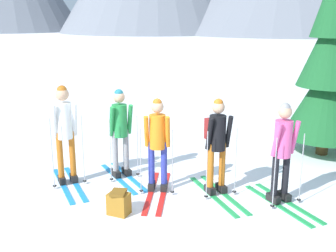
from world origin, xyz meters
TOP-DOWN VIEW (x-y plane):
  - ground_plane at (0.00, 0.00)m, footprint 400.00×400.00m
  - skier_in_white at (-1.87, 0.04)m, footprint 1.17×1.63m
  - skier_in_green at (-0.96, 0.46)m, footprint 1.21×1.51m
  - skier_in_orange at (-0.17, -0.09)m, footprint 0.61×1.80m
  - skier_in_black at (0.84, -0.06)m, footprint 1.08×1.65m
  - skier_in_pink at (1.89, -0.29)m, footprint 1.13×1.56m
  - pine_tree_mid at (3.16, 2.35)m, footprint 1.79×1.79m
  - backpack_on_snow_front at (-0.63, -1.05)m, footprint 0.37×0.32m

SIDE VIEW (x-z plane):
  - ground_plane at x=0.00m, z-range 0.00..0.00m
  - backpack_on_snow_front at x=-0.63m, z-range 0.00..0.38m
  - skier_in_orange at x=-0.17m, z-range 0.07..1.72m
  - skier_in_pink at x=1.89m, z-range 0.07..1.75m
  - skier_in_green at x=-0.96m, z-range 0.08..1.78m
  - skier_in_black at x=0.84m, z-range 0.10..1.78m
  - skier_in_white at x=-1.87m, z-range 0.13..1.95m
  - pine_tree_mid at x=3.16m, z-range -0.18..4.13m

